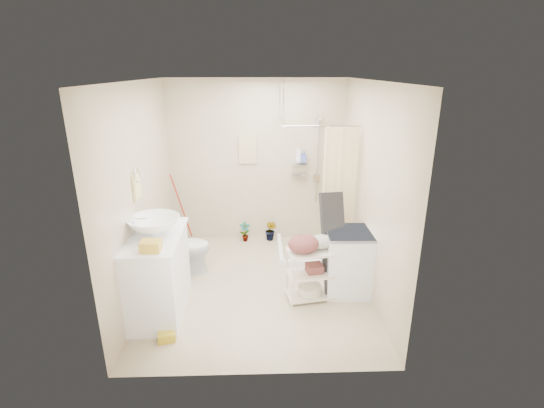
{
  "coord_description": "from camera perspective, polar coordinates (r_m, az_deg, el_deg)",
  "views": [
    {
      "loc": [
        0.04,
        -4.59,
        2.74
      ],
      "look_at": [
        0.19,
        0.25,
        1.06
      ],
      "focal_mm": 26.0,
      "sensor_mm": 36.0,
      "label": 1
    }
  ],
  "objects": [
    {
      "name": "vanity",
      "position": [
        4.79,
        -16.31,
        -9.72
      ],
      "size": [
        0.64,
        1.12,
        0.97
      ],
      "primitive_type": "cube",
      "rotation": [
        0.0,
        0.0,
        0.02
      ],
      "color": "white",
      "rests_on": "ground"
    },
    {
      "name": "counter_basket",
      "position": [
        4.19,
        -17.13,
        -5.83
      ],
      "size": [
        0.2,
        0.16,
        0.11
      ],
      "primitive_type": "cube",
      "rotation": [
        0.0,
        0.0,
        -0.01
      ],
      "color": "gold",
      "rests_on": "vanity"
    },
    {
      "name": "ironing_board",
      "position": [
        5.04,
        8.97,
        -5.49
      ],
      "size": [
        0.38,
        0.29,
        1.32
      ],
      "primitive_type": null,
      "rotation": [
        0.0,
        0.0,
        0.56
      ],
      "color": "black",
      "rests_on": "ground"
    },
    {
      "name": "potted_plant_a",
      "position": [
        6.55,
        -3.96,
        -4.04
      ],
      "size": [
        0.19,
        0.15,
        0.33
      ],
      "primitive_type": "imported",
      "rotation": [
        0.0,
        0.0,
        0.17
      ],
      "color": "#954720",
      "rests_on": "ground"
    },
    {
      "name": "hanging_towel",
      "position": [
        6.29,
        -3.55,
        7.75
      ],
      "size": [
        0.28,
        0.03,
        0.42
      ],
      "primitive_type": "cube",
      "color": "beige",
      "rests_on": "wall_back"
    },
    {
      "name": "ceiling",
      "position": [
        4.59,
        -2.41,
        17.4
      ],
      "size": [
        2.8,
        3.2,
        0.04
      ],
      "primitive_type": "cube",
      "color": "silver",
      "rests_on": "ground"
    },
    {
      "name": "shower",
      "position": [
        5.94,
        6.1,
        2.52
      ],
      "size": [
        1.1,
        1.1,
        2.1
      ],
      "primitive_type": null,
      "color": "white",
      "rests_on": "ground"
    },
    {
      "name": "potted_plant_b",
      "position": [
        6.56,
        -0.17,
        -3.83
      ],
      "size": [
        0.25,
        0.25,
        0.36
      ],
      "primitive_type": "imported",
      "rotation": [
        0.0,
        0.0,
        -0.69
      ],
      "color": "brown",
      "rests_on": "ground"
    },
    {
      "name": "floor",
      "position": [
        5.34,
        -2.02,
        -11.71
      ],
      "size": [
        3.2,
        3.2,
        0.0
      ],
      "primitive_type": "plane",
      "color": "#C0B190",
      "rests_on": "ground"
    },
    {
      "name": "wall_back",
      "position": [
        6.35,
        -2.15,
        6.04
      ],
      "size": [
        2.8,
        0.04,
        2.6
      ],
      "primitive_type": "cube",
      "color": "beige",
      "rests_on": "ground"
    },
    {
      "name": "tp_holder",
      "position": [
        5.25,
        -17.19,
        -4.4
      ],
      "size": [
        0.08,
        0.12,
        0.14
      ],
      "primitive_type": null,
      "color": "white",
      "rests_on": "wall_left"
    },
    {
      "name": "floor_basket",
      "position": [
        4.52,
        -15.01,
        -17.81
      ],
      "size": [
        0.29,
        0.25,
        0.14
      ],
      "primitive_type": "cube",
      "rotation": [
        0.0,
        0.0,
        0.23
      ],
      "color": "gold",
      "rests_on": "ground"
    },
    {
      "name": "wall_front",
      "position": [
        3.31,
        -2.3,
        -6.58
      ],
      "size": [
        2.8,
        0.04,
        2.6
      ],
      "primitive_type": "cube",
      "color": "beige",
      "rests_on": "ground"
    },
    {
      "name": "wall_right",
      "position": [
        5.0,
        14.08,
        1.82
      ],
      "size": [
        0.04,
        3.2,
        2.6
      ],
      "primitive_type": "cube",
      "color": "beige",
      "rests_on": "ground"
    },
    {
      "name": "washing_machine",
      "position": [
        5.14,
        10.87,
        -8.14
      ],
      "size": [
        0.58,
        0.6,
        0.82
      ],
      "primitive_type": "cube",
      "rotation": [
        0.0,
        0.0,
        -0.03
      ],
      "color": "silver",
      "rests_on": "ground"
    },
    {
      "name": "shampoo_bottle_a",
      "position": [
        6.29,
        3.9,
        7.21
      ],
      "size": [
        0.09,
        0.1,
        0.25
      ],
      "primitive_type": "imported",
      "rotation": [
        0.0,
        0.0,
        0.0
      ],
      "color": "silver",
      "rests_on": "shower"
    },
    {
      "name": "wall_left",
      "position": [
        5.02,
        -18.41,
        1.47
      ],
      "size": [
        0.04,
        3.2,
        2.6
      ],
      "primitive_type": "cube",
      "color": "beige",
      "rests_on": "ground"
    },
    {
      "name": "toilet",
      "position": [
        5.66,
        -12.72,
        -6.09
      ],
      "size": [
        0.74,
        0.43,
        0.74
      ],
      "primitive_type": "imported",
      "rotation": [
        0.0,
        0.0,
        1.55
      ],
      "color": "silver",
      "rests_on": "ground"
    },
    {
      "name": "towel_ring",
      "position": [
        4.78,
        -19.03,
        2.69
      ],
      "size": [
        0.04,
        0.22,
        0.34
      ],
      "primitive_type": null,
      "color": "#E4D884",
      "rests_on": "wall_left"
    },
    {
      "name": "laundry_rack",
      "position": [
        4.92,
        5.6,
        -9.46
      ],
      "size": [
        0.62,
        0.43,
        0.78
      ],
      "primitive_type": null,
      "rotation": [
        0.0,
        0.0,
        0.17
      ],
      "color": "silver",
      "rests_on": "ground"
    },
    {
      "name": "sink",
      "position": [
        4.58,
        -16.71,
        -3.03
      ],
      "size": [
        0.64,
        0.64,
        0.2
      ],
      "primitive_type": "imported",
      "rotation": [
        0.0,
        0.0,
        0.12
      ],
      "color": "white",
      "rests_on": "vanity"
    },
    {
      "name": "mop",
      "position": [
        6.52,
        -13.14,
        -0.63
      ],
      "size": [
        0.15,
        0.15,
        1.17
      ],
      "primitive_type": null,
      "rotation": [
        0.0,
        0.0,
        -0.41
      ],
      "color": "#A92514",
      "rests_on": "ground"
    },
    {
      "name": "shampoo_bottle_b",
      "position": [
        6.29,
        4.64,
        6.89
      ],
      "size": [
        0.08,
        0.09,
        0.18
      ],
      "primitive_type": "imported",
      "rotation": [
        0.0,
        0.0,
        -0.03
      ],
      "color": "#4356A4",
      "rests_on": "shower"
    }
  ]
}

